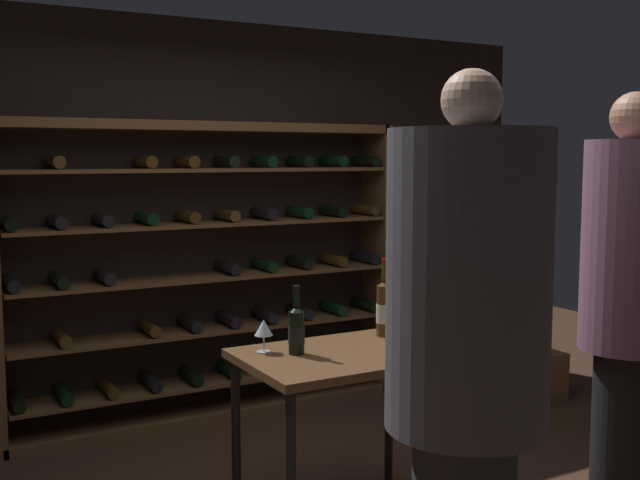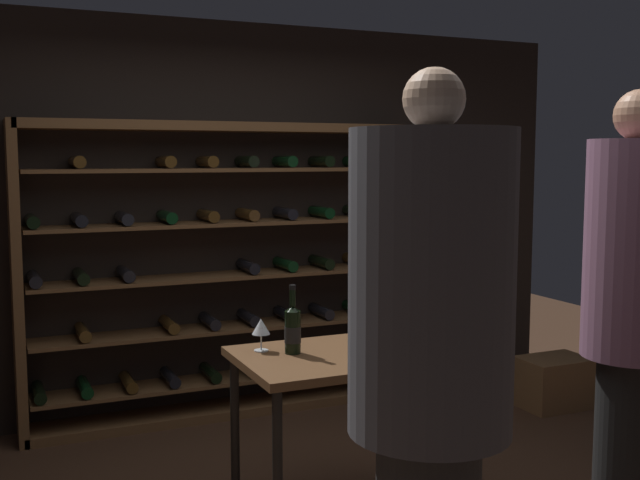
# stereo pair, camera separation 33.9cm
# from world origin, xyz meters

# --- Properties ---
(back_wall) EXTENTS (5.43, 0.10, 2.66)m
(back_wall) POSITION_xyz_m (0.00, 1.96, 1.33)
(back_wall) COLOR black
(back_wall) RESTS_ON ground
(wine_rack) EXTENTS (2.71, 0.32, 1.97)m
(wine_rack) POSITION_xyz_m (0.07, 1.75, 0.98)
(wine_rack) COLOR brown
(wine_rack) RESTS_ON ground
(tasting_table) EXTENTS (0.99, 0.68, 0.83)m
(tasting_table) POSITION_xyz_m (0.07, 0.00, 0.73)
(tasting_table) COLOR brown
(tasting_table) RESTS_ON ground
(person_guest_blue_shirt) EXTENTS (0.53, 0.52, 2.02)m
(person_guest_blue_shirt) POSITION_xyz_m (-0.20, -1.17, 1.12)
(person_guest_blue_shirt) COLOR #2B2B2B
(person_guest_blue_shirt) RESTS_ON ground
(person_bystander_red_print) EXTENTS (0.42, 0.43, 2.03)m
(person_bystander_red_print) POSITION_xyz_m (1.11, -0.72, 1.13)
(person_bystander_red_print) COLOR black
(person_bystander_red_print) RESTS_ON ground
(wine_crate) EXTENTS (0.48, 0.34, 0.35)m
(wine_crate) POSITION_xyz_m (2.16, 0.96, 0.17)
(wine_crate) COLOR brown
(wine_crate) RESTS_ON ground
(wine_bottle_gold_foil) EXTENTS (0.08, 0.08, 0.40)m
(wine_bottle_gold_foil) POSITION_xyz_m (0.40, 0.19, 0.98)
(wine_bottle_gold_foil) COLOR #4C3314
(wine_bottle_gold_foil) RESTS_ON tasting_table
(wine_bottle_black_capsule) EXTENTS (0.08, 0.08, 0.32)m
(wine_bottle_black_capsule) POSITION_xyz_m (-0.16, 0.08, 0.95)
(wine_bottle_black_capsule) COLOR black
(wine_bottle_black_capsule) RESTS_ON tasting_table
(wine_glass_stemmed_right) EXTENTS (0.09, 0.09, 0.16)m
(wine_glass_stemmed_right) POSITION_xyz_m (-0.28, 0.18, 0.94)
(wine_glass_stemmed_right) COLOR silver
(wine_glass_stemmed_right) RESTS_ON tasting_table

